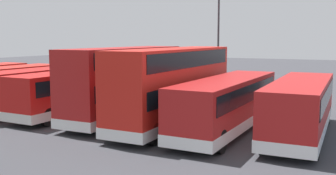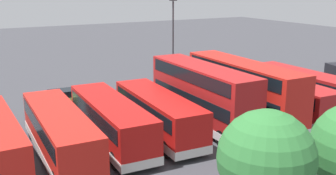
% 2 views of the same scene
% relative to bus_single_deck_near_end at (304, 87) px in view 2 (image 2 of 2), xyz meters
% --- Properties ---
extents(ground_plane, '(140.00, 140.00, 0.00)m').
position_rel_bus_single_deck_near_end_xyz_m(ground_plane, '(12.66, -9.12, -1.62)').
color(ground_plane, '#38383D').
extents(bus_single_deck_near_end, '(2.68, 10.66, 2.95)m').
position_rel_bus_single_deck_near_end_xyz_m(bus_single_deck_near_end, '(0.00, 0.00, 0.00)').
color(bus_single_deck_near_end, '#A51919').
rests_on(bus_single_deck_near_end, ground).
extents(bus_single_deck_second, '(2.99, 11.26, 2.95)m').
position_rel_bus_single_deck_near_end_xyz_m(bus_single_deck_second, '(3.76, 0.64, 0.00)').
color(bus_single_deck_second, '#A51919').
rests_on(bus_single_deck_second, ground).
extents(bus_double_decker_third, '(2.81, 11.96, 4.55)m').
position_rel_bus_single_deck_near_end_xyz_m(bus_double_decker_third, '(7.14, 0.32, 0.83)').
color(bus_double_decker_third, red).
rests_on(bus_double_decker_third, ground).
extents(bus_double_decker_fourth, '(2.62, 11.04, 4.55)m').
position_rel_bus_single_deck_near_end_xyz_m(bus_double_decker_fourth, '(10.70, 0.00, 0.83)').
color(bus_double_decker_fourth, '#A51919').
rests_on(bus_double_decker_fourth, ground).
extents(bus_single_deck_fifth, '(3.01, 10.22, 2.95)m').
position_rel_bus_single_deck_near_end_xyz_m(bus_single_deck_fifth, '(14.55, 0.33, -0.00)').
color(bus_single_deck_fifth, '#B71411').
rests_on(bus_single_deck_fifth, ground).
extents(bus_single_deck_sixth, '(2.90, 10.59, 2.95)m').
position_rel_bus_single_deck_near_end_xyz_m(bus_single_deck_sixth, '(17.97, 0.12, -0.00)').
color(bus_single_deck_sixth, '#B71411').
rests_on(bus_single_deck_sixth, ground).
extents(bus_single_deck_seventh, '(2.89, 11.01, 2.95)m').
position_rel_bus_single_deck_near_end_xyz_m(bus_single_deck_seventh, '(21.49, 0.72, 0.00)').
color(bus_single_deck_seventh, red).
rests_on(bus_single_deck_seventh, ground).
extents(car_hatchback_silver, '(4.37, 2.05, 1.43)m').
position_rel_bus_single_deck_near_end_xyz_m(car_hatchback_silver, '(18.35, -9.91, -0.92)').
color(car_hatchback_silver, '#A5D14C').
rests_on(car_hatchback_silver, ground).
extents(lamp_post_tall, '(0.70, 0.30, 9.06)m').
position_rel_bus_single_deck_near_end_xyz_m(lamp_post_tall, '(7.75, -9.58, 3.61)').
color(lamp_post_tall, '#38383D').
rests_on(lamp_post_tall, ground).
extents(tree_midleft, '(3.64, 3.64, 6.01)m').
position_rel_bus_single_deck_near_end_xyz_m(tree_midleft, '(17.09, 13.77, 2.55)').
color(tree_midleft, '#4C3823').
rests_on(tree_midleft, ground).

